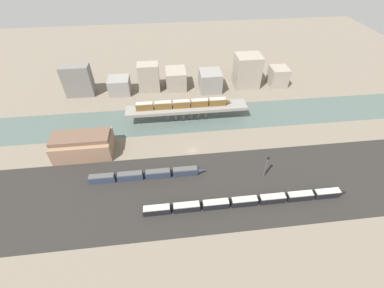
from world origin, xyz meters
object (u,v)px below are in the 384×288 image
at_px(train_on_bridge, 183,104).
at_px(signal_tower, 266,167).
at_px(train_yard_mid, 147,175).
at_px(warehouse_building, 83,145).
at_px(train_yard_near, 248,201).

height_order(train_on_bridge, signal_tower, train_on_bridge).
bearing_deg(signal_tower, train_yard_mid, 174.39).
bearing_deg(warehouse_building, train_yard_mid, -32.62).
relative_size(warehouse_building, signal_tower, 2.26).
bearing_deg(warehouse_building, train_on_bridge, 23.92).
bearing_deg(train_on_bridge, signal_tower, -55.93).
distance_m(train_yard_mid, signal_tower, 51.40).
xyz_separation_m(train_on_bridge, train_yard_near, (20.10, -59.74, -8.34)).
bearing_deg(train_yard_near, train_on_bridge, 108.60).
relative_size(train_yard_mid, warehouse_building, 1.88).
bearing_deg(train_yard_mid, warehouse_building, 147.38).
xyz_separation_m(train_on_bridge, signal_tower, (31.33, -46.33, -4.02)).
height_order(warehouse_building, signal_tower, signal_tower).
height_order(train_yard_mid, warehouse_building, warehouse_building).
height_order(train_on_bridge, warehouse_building, train_on_bridge).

